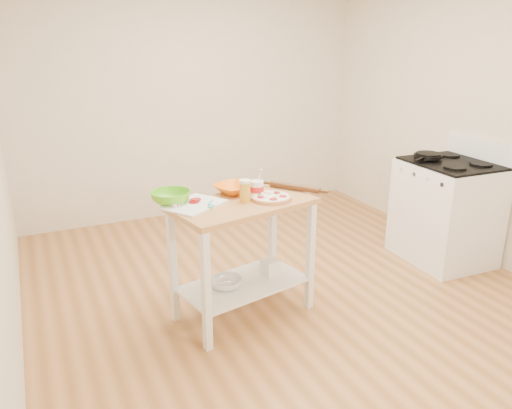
{
  "coord_description": "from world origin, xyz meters",
  "views": [
    {
      "loc": [
        -1.8,
        -3.23,
        2.01
      ],
      "look_at": [
        -0.36,
        -0.18,
        0.87
      ],
      "focal_mm": 35.0,
      "sensor_mm": 36.0,
      "label": 1
    }
  ],
  "objects": [
    {
      "name": "room_shell",
      "position": [
        0.0,
        0.0,
        1.35
      ],
      "size": [
        4.04,
        4.54,
        2.74
      ],
      "color": "#B87B44",
      "rests_on": "ground"
    },
    {
      "name": "prep_island",
      "position": [
        -0.46,
        -0.17,
        0.64
      ],
      "size": [
        1.1,
        0.74,
        0.9
      ],
      "rotation": [
        0.0,
        0.0,
        0.2
      ],
      "color": "tan",
      "rests_on": "ground"
    },
    {
      "name": "gas_stove",
      "position": [
        1.65,
        -0.05,
        0.47
      ],
      "size": [
        0.72,
        0.83,
        1.11
      ],
      "rotation": [
        0.0,
        0.0,
        -0.04
      ],
      "color": "white",
      "rests_on": "ground"
    },
    {
      "name": "skillet",
      "position": [
        1.51,
        0.12,
        0.97
      ],
      "size": [
        0.38,
        0.26,
        0.03
      ],
      "rotation": [
        0.0,
        0.0,
        0.41
      ],
      "color": "black",
      "rests_on": "gas_stove"
    },
    {
      "name": "pizza",
      "position": [
        -0.25,
        -0.21,
        0.92
      ],
      "size": [
        0.3,
        0.3,
        0.05
      ],
      "rotation": [
        0.0,
        0.0,
        0.38
      ],
      "color": "tan",
      "rests_on": "prep_island"
    },
    {
      "name": "cutting_board",
      "position": [
        -0.8,
        -0.09,
        0.91
      ],
      "size": [
        0.5,
        0.47,
        0.04
      ],
      "rotation": [
        0.0,
        0.0,
        0.56
      ],
      "color": "white",
      "rests_on": "prep_island"
    },
    {
      "name": "spatula",
      "position": [
        -0.7,
        -0.17,
        0.92
      ],
      "size": [
        0.09,
        0.15,
        0.01
      ],
      "rotation": [
        0.0,
        0.0,
        0.95
      ],
      "color": "teal",
      "rests_on": "cutting_board"
    },
    {
      "name": "knife",
      "position": [
        -0.92,
        0.01,
        0.92
      ],
      "size": [
        0.27,
        0.04,
        0.01
      ],
      "rotation": [
        0.0,
        0.0,
        -0.12
      ],
      "color": "silver",
      "rests_on": "cutting_board"
    },
    {
      "name": "orange_bowl",
      "position": [
        -0.44,
        0.06,
        0.93
      ],
      "size": [
        0.34,
        0.34,
        0.07
      ],
      "primitive_type": "imported",
      "rotation": [
        0.0,
        0.0,
        0.34
      ],
      "color": "orange",
      "rests_on": "prep_island"
    },
    {
      "name": "green_bowl",
      "position": [
        -0.93,
        0.02,
        0.94
      ],
      "size": [
        0.32,
        0.32,
        0.09
      ],
      "primitive_type": "imported",
      "rotation": [
        0.0,
        0.0,
        0.18
      ],
      "color": "#5DC41B",
      "rests_on": "prep_island"
    },
    {
      "name": "beer_pint",
      "position": [
        -0.44,
        -0.17,
        0.98
      ],
      "size": [
        0.08,
        0.08,
        0.16
      ],
      "color": "gold",
      "rests_on": "prep_island"
    },
    {
      "name": "yogurt_tub",
      "position": [
        -0.31,
        -0.1,
        0.96
      ],
      "size": [
        0.1,
        0.1,
        0.21
      ],
      "color": "white",
      "rests_on": "prep_island"
    },
    {
      "name": "rolling_pin",
      "position": [
        0.01,
        -0.09,
        0.92
      ],
      "size": [
        0.28,
        0.36,
        0.05
      ],
      "primitive_type": "cylinder",
      "rotation": [
        1.57,
        0.0,
        0.64
      ],
      "color": "#4F2C12",
      "rests_on": "prep_island"
    },
    {
      "name": "shelf_glass_bowl",
      "position": [
        -0.6,
        -0.18,
        0.3
      ],
      "size": [
        0.28,
        0.28,
        0.07
      ],
      "primitive_type": "imported",
      "rotation": [
        0.0,
        0.0,
        -0.21
      ],
      "color": "silver",
      "rests_on": "prep_island"
    },
    {
      "name": "shelf_bin",
      "position": [
        -0.21,
        -0.12,
        0.32
      ],
      "size": [
        0.14,
        0.14,
        0.12
      ],
      "primitive_type": "cube",
      "rotation": [
        0.0,
        0.0,
        0.2
      ],
      "color": "white",
      "rests_on": "prep_island"
    }
  ]
}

